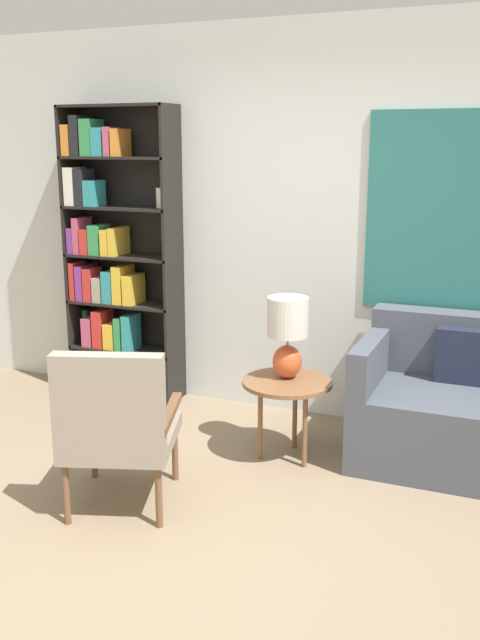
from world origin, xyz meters
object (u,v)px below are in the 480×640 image
armchair (116,422)px  side_table (287,388)px  bookshelf (111,262)px  table_lamp (288,331)px

armchair → side_table: size_ratio=1.66×
bookshelf → armchair: bookshelf is taller
side_table → table_lamp: (-0.02, 0.05, 0.35)m
armchair → table_lamp: table_lamp is taller
bookshelf → table_lamp: (1.59, -0.58, -0.23)m
armchair → side_table: armchair is taller
bookshelf → table_lamp: size_ratio=4.30×
side_table → table_lamp: bearing=111.1°
armchair → table_lamp: bearing=60.2°
armchair → side_table: 1.14m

